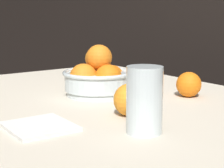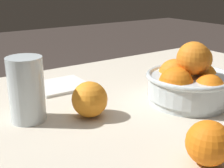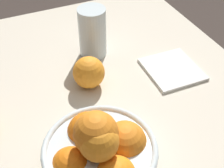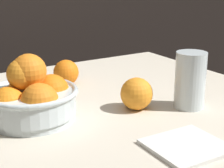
{
  "view_description": "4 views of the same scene",
  "coord_description": "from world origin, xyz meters",
  "views": [
    {
      "loc": [
        0.88,
        -0.61,
        0.95
      ],
      "look_at": [
        0.1,
        -0.03,
        0.77
      ],
      "focal_mm": 60.0,
      "sensor_mm": 36.0,
      "label": 1
    },
    {
      "loc": [
        0.51,
        0.51,
        0.99
      ],
      "look_at": [
        0.11,
        -0.07,
        0.76
      ],
      "focal_mm": 50.0,
      "sensor_mm": 36.0,
      "label": 2
    },
    {
      "loc": [
        -0.38,
        0.14,
        1.24
      ],
      "look_at": [
        0.11,
        -0.07,
        0.76
      ],
      "focal_mm": 50.0,
      "sensor_mm": 36.0,
      "label": 3
    },
    {
      "loc": [
        -0.33,
        -0.75,
        1.04
      ],
      "look_at": [
        0.12,
        -0.03,
        0.77
      ],
      "focal_mm": 60.0,
      "sensor_mm": 36.0,
      "label": 4
    }
  ],
  "objects": [
    {
      "name": "orange_loose_aside",
      "position": [
        0.13,
        0.23,
        0.74
      ],
      "size": [
        0.08,
        0.08,
        0.08
      ],
      "primitive_type": "sphere",
      "color": "orange",
      "rests_on": "dining_table"
    },
    {
      "name": "orange_loose_near_bowl",
      "position": [
        0.19,
        -0.05,
        0.74
      ],
      "size": [
        0.08,
        0.08,
        0.08
      ],
      "primitive_type": "sphere",
      "color": "orange",
      "rests_on": "dining_table"
    },
    {
      "name": "juice_glass",
      "position": [
        0.31,
        -0.1,
        0.77
      ],
      "size": [
        0.08,
        0.08,
        0.14
      ],
      "color": "#F4A314",
      "rests_on": "dining_table"
    },
    {
      "name": "dining_table",
      "position": [
        0.0,
        0.0,
        0.63
      ],
      "size": [
        1.22,
        0.92,
        0.7
      ],
      "color": "beige",
      "rests_on": "ground_plane"
    },
    {
      "name": "napkin",
      "position": [
        0.15,
        -0.27,
        0.71
      ],
      "size": [
        0.15,
        0.14,
        0.01
      ],
      "primitive_type": "cube",
      "rotation": [
        0.0,
        0.0,
        -0.03
      ],
      "color": "white",
      "rests_on": "dining_table"
    },
    {
      "name": "fruit_bowl",
      "position": [
        -0.06,
        0.02,
        0.76
      ],
      "size": [
        0.21,
        0.21,
        0.15
      ],
      "color": "silver",
      "rests_on": "dining_table"
    }
  ]
}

